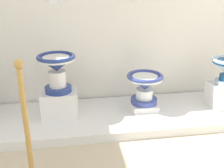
{
  "coord_description": "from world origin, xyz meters",
  "views": [
    {
      "loc": [
        1.77,
        -0.32,
        1.51
      ],
      "look_at": [
        2.2,
        2.42,
        0.45
      ],
      "focal_mm": 43.98,
      "sensor_mm": 36.0,
      "label": 1
    }
  ],
  "objects_px": {
    "plinth_block_leftmost": "(59,103)",
    "plinth_block_central_ornate": "(223,95)",
    "stanchion_post_near_left": "(30,154)",
    "antique_toilet_leftmost": "(57,67)",
    "plinth_block_tall_cobalt": "(144,105)",
    "antique_toilet_tall_cobalt": "(145,84)"
  },
  "relations": [
    {
      "from": "plinth_block_leftmost",
      "to": "plinth_block_central_ornate",
      "type": "height_order",
      "value": "plinth_block_leftmost"
    },
    {
      "from": "stanchion_post_near_left",
      "to": "plinth_block_central_ornate",
      "type": "bearing_deg",
      "value": 23.81
    },
    {
      "from": "antique_toilet_leftmost",
      "to": "plinth_block_central_ornate",
      "type": "height_order",
      "value": "antique_toilet_leftmost"
    },
    {
      "from": "plinth_block_tall_cobalt",
      "to": "plinth_block_central_ornate",
      "type": "height_order",
      "value": "plinth_block_central_ornate"
    },
    {
      "from": "antique_toilet_tall_cobalt",
      "to": "plinth_block_tall_cobalt",
      "type": "bearing_deg",
      "value": -90.0
    },
    {
      "from": "plinth_block_leftmost",
      "to": "plinth_block_central_ornate",
      "type": "distance_m",
      "value": 1.9
    },
    {
      "from": "antique_toilet_leftmost",
      "to": "antique_toilet_tall_cobalt",
      "type": "bearing_deg",
      "value": 1.27
    },
    {
      "from": "plinth_block_leftmost",
      "to": "antique_toilet_leftmost",
      "type": "distance_m",
      "value": 0.42
    },
    {
      "from": "plinth_block_tall_cobalt",
      "to": "antique_toilet_tall_cobalt",
      "type": "xyz_separation_m",
      "value": [
        0.0,
        0.0,
        0.26
      ]
    },
    {
      "from": "stanchion_post_near_left",
      "to": "antique_toilet_tall_cobalt",
      "type": "bearing_deg",
      "value": 41.02
    },
    {
      "from": "stanchion_post_near_left",
      "to": "plinth_block_tall_cobalt",
      "type": "bearing_deg",
      "value": 41.02
    },
    {
      "from": "antique_toilet_leftmost",
      "to": "plinth_block_tall_cobalt",
      "type": "relative_size",
      "value": 1.32
    },
    {
      "from": "antique_toilet_leftmost",
      "to": "plinth_block_tall_cobalt",
      "type": "distance_m",
      "value": 1.1
    },
    {
      "from": "plinth_block_leftmost",
      "to": "plinth_block_tall_cobalt",
      "type": "xyz_separation_m",
      "value": [
        0.97,
        0.02,
        -0.11
      ]
    },
    {
      "from": "plinth_block_tall_cobalt",
      "to": "plinth_block_central_ornate",
      "type": "relative_size",
      "value": 0.97
    },
    {
      "from": "plinth_block_central_ornate",
      "to": "stanchion_post_near_left",
      "type": "height_order",
      "value": "stanchion_post_near_left"
    },
    {
      "from": "plinth_block_tall_cobalt",
      "to": "antique_toilet_leftmost",
      "type": "bearing_deg",
      "value": -178.73
    },
    {
      "from": "plinth_block_leftmost",
      "to": "stanchion_post_near_left",
      "type": "xyz_separation_m",
      "value": [
        -0.19,
        -0.99,
        0.05
      ]
    },
    {
      "from": "antique_toilet_leftmost",
      "to": "plinth_block_tall_cobalt",
      "type": "height_order",
      "value": "antique_toilet_leftmost"
    },
    {
      "from": "plinth_block_central_ornate",
      "to": "stanchion_post_near_left",
      "type": "relative_size",
      "value": 0.31
    },
    {
      "from": "plinth_block_tall_cobalt",
      "to": "stanchion_post_near_left",
      "type": "bearing_deg",
      "value": -138.98
    },
    {
      "from": "antique_toilet_leftmost",
      "to": "plinth_block_central_ornate",
      "type": "distance_m",
      "value": 1.95
    }
  ]
}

